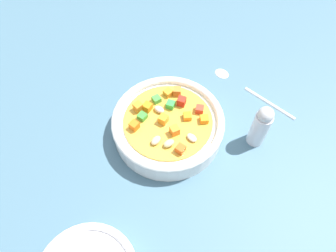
{
  "coord_description": "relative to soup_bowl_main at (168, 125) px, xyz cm",
  "views": [
    {
      "loc": [
        -24.91,
        -16.82,
        49.04
      ],
      "look_at": [
        0.0,
        0.0,
        2.11
      ],
      "focal_mm": 33.38,
      "sensor_mm": 36.0,
      "label": 1
    }
  ],
  "objects": [
    {
      "name": "ground_plane",
      "position": [
        -0.01,
        -0.01,
        -3.5
      ],
      "size": [
        140.0,
        140.0,
        2.0
      ],
      "primitive_type": "cube",
      "color": "#42667A"
    },
    {
      "name": "spoon",
      "position": [
        17.41,
        -6.85,
        -2.15
      ],
      "size": [
        4.13,
        18.77,
        0.72
      ],
      "rotation": [
        0.0,
        0.0,
        7.72
      ],
      "color": "silver",
      "rests_on": "ground_plane"
    },
    {
      "name": "soup_bowl_main",
      "position": [
        0.0,
        0.0,
        0.0
      ],
      "size": [
        19.78,
        19.78,
        5.5
      ],
      "color": "white",
      "rests_on": "ground_plane"
    },
    {
      "name": "pepper_shaker",
      "position": [
        7.4,
        -13.91,
        2.18
      ],
      "size": [
        2.99,
        2.99,
        9.39
      ],
      "color": "silver",
      "rests_on": "ground_plane"
    }
  ]
}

